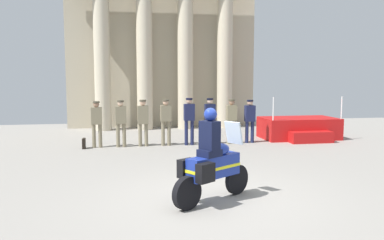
{
  "coord_description": "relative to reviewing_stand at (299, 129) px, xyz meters",
  "views": [
    {
      "loc": [
        -1.78,
        -7.52,
        2.47
      ],
      "look_at": [
        0.1,
        3.16,
        1.3
      ],
      "focal_mm": 36.13,
      "sensor_mm": 36.0,
      "label": 1
    }
  ],
  "objects": [
    {
      "name": "ground_plane",
      "position": [
        -5.29,
        -7.17,
        -0.41
      ],
      "size": [
        28.48,
        28.48,
        0.0
      ],
      "primitive_type": "plane",
      "color": "gray"
    },
    {
      "name": "colonnade_backdrop",
      "position": [
        -5.08,
        4.58,
        3.61
      ],
      "size": [
        9.51,
        1.6,
        7.79
      ],
      "color": "#B6AB91",
      "rests_on": "ground_plane"
    },
    {
      "name": "reviewing_stand",
      "position": [
        0.0,
        0.0,
        0.0
      ],
      "size": [
        3.02,
        2.23,
        1.76
      ],
      "color": "#B71414",
      "rests_on": "ground_plane"
    },
    {
      "name": "officer_in_row_0",
      "position": [
        -8.04,
        -0.67,
        0.57
      ],
      "size": [
        0.39,
        0.24,
        1.66
      ],
      "rotation": [
        0.0,
        0.0,
        3.21
      ],
      "color": "#7A7056",
      "rests_on": "ground_plane"
    },
    {
      "name": "officer_in_row_1",
      "position": [
        -7.2,
        -0.71,
        0.58
      ],
      "size": [
        0.39,
        0.24,
        1.69
      ],
      "rotation": [
        0.0,
        0.0,
        3.21
      ],
      "color": "#7A7056",
      "rests_on": "ground_plane"
    },
    {
      "name": "officer_in_row_2",
      "position": [
        -6.4,
        -0.68,
        0.59
      ],
      "size": [
        0.39,
        0.24,
        1.7
      ],
      "rotation": [
        0.0,
        0.0,
        3.21
      ],
      "color": "#7A7056",
      "rests_on": "ground_plane"
    },
    {
      "name": "officer_in_row_3",
      "position": [
        -5.57,
        -0.69,
        0.59
      ],
      "size": [
        0.39,
        0.24,
        1.7
      ],
      "rotation": [
        0.0,
        0.0,
        3.21
      ],
      "color": "#7A7056",
      "rests_on": "ground_plane"
    },
    {
      "name": "officer_in_row_4",
      "position": [
        -4.71,
        -0.72,
        0.62
      ],
      "size": [
        0.39,
        0.24,
        1.75
      ],
      "rotation": [
        0.0,
        0.0,
        3.21
      ],
      "color": "#191E42",
      "rests_on": "ground_plane"
    },
    {
      "name": "officer_in_row_5",
      "position": [
        -3.92,
        -0.68,
        0.61
      ],
      "size": [
        0.39,
        0.24,
        1.73
      ],
      "rotation": [
        0.0,
        0.0,
        3.21
      ],
      "color": "#141938",
      "rests_on": "ground_plane"
    },
    {
      "name": "officer_in_row_6",
      "position": [
        -3.1,
        -0.72,
        0.58
      ],
      "size": [
        0.39,
        0.24,
        1.68
      ],
      "rotation": [
        0.0,
        0.0,
        3.21
      ],
      "color": "#847A5B",
      "rests_on": "ground_plane"
    },
    {
      "name": "officer_in_row_7",
      "position": [
        -2.34,
        -0.62,
        0.56
      ],
      "size": [
        0.39,
        0.24,
        1.65
      ],
      "rotation": [
        0.0,
        0.0,
        3.21
      ],
      "color": "#191E42",
      "rests_on": "ground_plane"
    },
    {
      "name": "motorcycle_with_rider",
      "position": [
        -5.39,
        -7.36,
        0.38
      ],
      "size": [
        1.81,
        1.28,
        1.9
      ],
      "rotation": [
        0.0,
        0.0,
        0.58
      ],
      "color": "black",
      "rests_on": "ground_plane"
    },
    {
      "name": "briefcase_on_ground",
      "position": [
        -8.5,
        -0.78,
        -0.23
      ],
      "size": [
        0.1,
        0.32,
        0.36
      ],
      "primitive_type": "cube",
      "color": "black",
      "rests_on": "ground_plane"
    }
  ]
}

